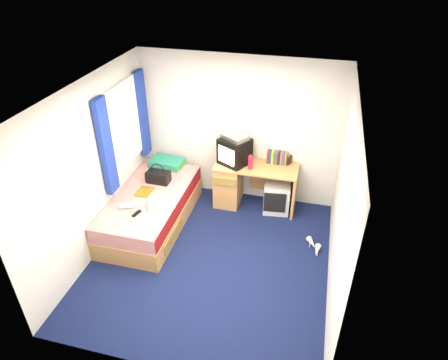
% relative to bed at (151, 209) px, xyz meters
% --- Properties ---
extents(ground, '(3.40, 3.40, 0.00)m').
position_rel_bed_xyz_m(ground, '(1.10, -0.56, -0.27)').
color(ground, '#0C1438').
rests_on(ground, ground).
extents(room_shell, '(3.40, 3.40, 3.40)m').
position_rel_bed_xyz_m(room_shell, '(1.10, -0.56, 1.18)').
color(room_shell, white).
rests_on(room_shell, ground).
extents(bed, '(1.01, 2.00, 0.54)m').
position_rel_bed_xyz_m(bed, '(0.00, 0.00, 0.00)').
color(bed, tan).
rests_on(bed, ground).
extents(pillow, '(0.57, 0.39, 0.12)m').
position_rel_bed_xyz_m(pillow, '(-0.05, 0.86, 0.33)').
color(pillow, '#177098').
rests_on(pillow, bed).
extents(desk, '(1.30, 0.55, 0.75)m').
position_rel_bed_xyz_m(desk, '(1.18, 0.87, 0.14)').
color(desk, tan).
rests_on(desk, ground).
extents(storage_cube, '(0.45, 0.45, 0.51)m').
position_rel_bed_xyz_m(storage_cube, '(1.81, 0.83, -0.01)').
color(storage_cube, silver).
rests_on(storage_cube, ground).
extents(crt_tv, '(0.55, 0.54, 0.42)m').
position_rel_bed_xyz_m(crt_tv, '(1.10, 0.87, 0.69)').
color(crt_tv, black).
rests_on(crt_tv, desk).
extents(vcr, '(0.46, 0.43, 0.07)m').
position_rel_bed_xyz_m(vcr, '(1.10, 0.88, 0.94)').
color(vcr, '#B4B4B6').
rests_on(vcr, crt_tv).
extents(book_row, '(0.31, 0.13, 0.20)m').
position_rel_bed_xyz_m(book_row, '(1.75, 1.04, 0.58)').
color(book_row, maroon).
rests_on(book_row, desk).
extents(picture_frame, '(0.06, 0.12, 0.14)m').
position_rel_bed_xyz_m(picture_frame, '(1.95, 1.05, 0.55)').
color(picture_frame, black).
rests_on(picture_frame, desk).
extents(pink_water_bottle, '(0.08, 0.08, 0.22)m').
position_rel_bed_xyz_m(pink_water_bottle, '(1.38, 0.76, 0.59)').
color(pink_water_bottle, '#DF1F44').
rests_on(pink_water_bottle, desk).
extents(aerosol_can, '(0.06, 0.06, 0.17)m').
position_rel_bed_xyz_m(aerosol_can, '(1.32, 0.95, 0.57)').
color(aerosol_can, silver).
rests_on(aerosol_can, desk).
extents(handbag, '(0.37, 0.22, 0.33)m').
position_rel_bed_xyz_m(handbag, '(0.00, 0.36, 0.37)').
color(handbag, black).
rests_on(handbag, bed).
extents(towel, '(0.36, 0.33, 0.10)m').
position_rel_bed_xyz_m(towel, '(0.29, -0.28, 0.32)').
color(towel, silver).
rests_on(towel, bed).
extents(magazine, '(0.21, 0.28, 0.01)m').
position_rel_bed_xyz_m(magazine, '(-0.10, 0.03, 0.28)').
color(magazine, gold).
rests_on(magazine, bed).
extents(water_bottle, '(0.21, 0.15, 0.07)m').
position_rel_bed_xyz_m(water_bottle, '(-0.17, -0.41, 0.31)').
color(water_bottle, '#B4C3C6').
rests_on(water_bottle, bed).
extents(colour_swatch_fan, '(0.23, 0.15, 0.01)m').
position_rel_bed_xyz_m(colour_swatch_fan, '(-0.03, -0.64, 0.28)').
color(colour_swatch_fan, yellow).
rests_on(colour_swatch_fan, bed).
extents(remote_control, '(0.09, 0.17, 0.02)m').
position_rel_bed_xyz_m(remote_control, '(0.02, -0.50, 0.28)').
color(remote_control, black).
rests_on(remote_control, bed).
extents(window_assembly, '(0.11, 1.42, 1.40)m').
position_rel_bed_xyz_m(window_assembly, '(-0.45, 0.34, 1.15)').
color(window_assembly, silver).
rests_on(window_assembly, room_shell).
extents(white_heels, '(0.23, 0.38, 0.09)m').
position_rel_bed_xyz_m(white_heels, '(2.49, 0.01, -0.23)').
color(white_heels, silver).
rests_on(white_heels, ground).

